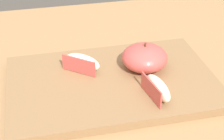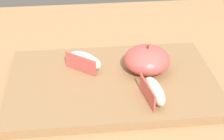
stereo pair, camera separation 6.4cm
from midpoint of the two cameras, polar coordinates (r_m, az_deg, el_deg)
name	(u,v)px [view 2 (the right image)]	position (r m, az deg, el deg)	size (l,w,h in m)	color
dining_table	(121,120)	(0.75, 3.97, -8.00)	(1.48, 0.76, 0.75)	#9E754C
cutting_board	(112,83)	(0.66, 2.80, -2.15)	(0.38, 0.25, 0.02)	olive
apple_half_skin_up	(147,61)	(0.67, 8.42, 1.42)	(0.09, 0.09, 0.05)	#D14C47
apple_wedge_middle	(154,91)	(0.60, 9.75, -3.44)	(0.04, 0.08, 0.03)	#F4EACC
apple_wedge_near_knife	(84,61)	(0.68, -1.73, 1.41)	(0.07, 0.07, 0.03)	#F4EACC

